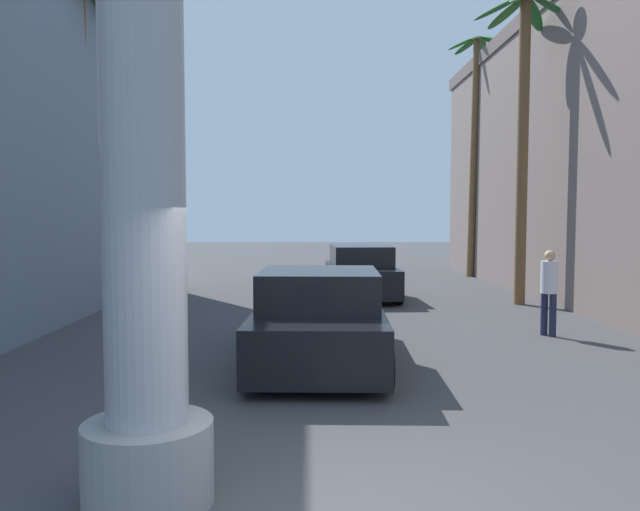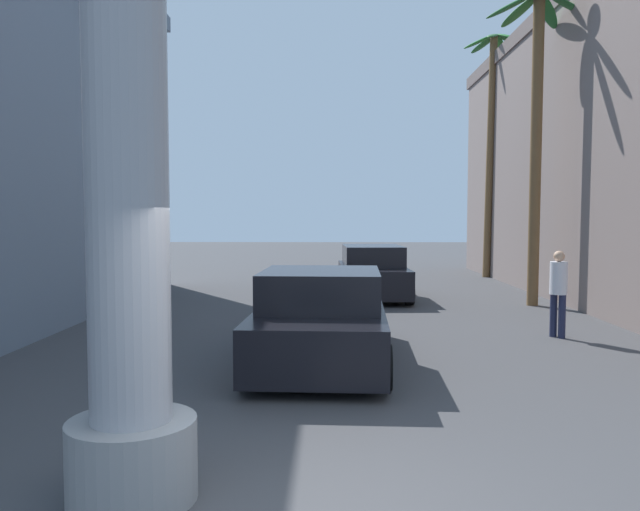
% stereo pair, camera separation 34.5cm
% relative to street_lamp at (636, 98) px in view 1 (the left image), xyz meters
% --- Properties ---
extents(ground_plane, '(87.79, 87.79, 0.00)m').
position_rel_street_lamp_xyz_m(ground_plane, '(-5.45, 3.97, -4.45)').
color(ground_plane, '#424244').
extents(street_lamp, '(2.50, 0.28, 7.38)m').
position_rel_street_lamp_xyz_m(street_lamp, '(0.00, 0.00, 0.00)').
color(street_lamp, '#59595E').
rests_on(street_lamp, ground).
extents(car_lead, '(2.32, 5.04, 1.56)m').
position_rel_street_lamp_xyz_m(car_lead, '(-5.44, -0.43, -3.75)').
color(car_lead, black).
rests_on(car_lead, ground).
extents(car_far, '(2.08, 4.41, 1.56)m').
position_rel_street_lamp_xyz_m(car_far, '(-4.05, 7.82, -3.72)').
color(car_far, black).
rests_on(car_far, ground).
extents(palm_tree_mid_left, '(2.99, 2.97, 8.06)m').
position_rel_street_lamp_xyz_m(palm_tree_mid_left, '(-11.21, 4.88, 0.63)').
color(palm_tree_mid_left, brown).
rests_on(palm_tree_mid_left, ground).
extents(palm_tree_mid_right, '(2.86, 2.80, 8.41)m').
position_rel_street_lamp_xyz_m(palm_tree_mid_right, '(0.22, 6.26, 0.99)').
color(palm_tree_mid_right, brown).
rests_on(palm_tree_mid_right, ground).
extents(palm_tree_far_right, '(2.57, 2.46, 9.55)m').
position_rel_street_lamp_xyz_m(palm_tree_far_right, '(1.01, 14.10, 1.61)').
color(palm_tree_far_right, brown).
rests_on(palm_tree_far_right, ground).
extents(pedestrian_far_left, '(0.48, 0.48, 1.71)m').
position_rel_street_lamp_xyz_m(pedestrian_far_left, '(-10.41, 7.72, -3.45)').
color(pedestrian_far_left, '#1E233F').
rests_on(pedestrian_far_left, ground).
extents(pedestrian_mid_right, '(0.47, 0.47, 1.74)m').
position_rel_street_lamp_xyz_m(pedestrian_mid_right, '(-0.74, 1.74, -3.43)').
color(pedestrian_mid_right, '#1E233F').
rests_on(pedestrian_mid_right, ground).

